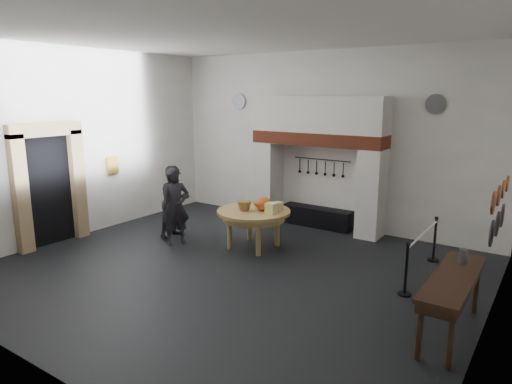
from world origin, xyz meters
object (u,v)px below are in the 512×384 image
Objects in this scene: visitor_near at (176,207)px; barrier_post_near at (406,270)px; iron_range at (317,217)px; visitor_far at (175,202)px; side_table at (454,278)px; barrier_post_far at (435,240)px; work_table at (254,212)px.

barrier_post_near is at bearing -57.34° from visitor_near.
visitor_near is at bearing -123.21° from iron_range.
iron_range is 3.72m from visitor_far.
side_table and barrier_post_far have the same top height.
visitor_far is 0.80× the size of side_table.
barrier_post_far is (3.59, 1.42, -0.39)m from work_table.
side_table is (4.51, -1.53, 0.03)m from work_table.
side_table reaches higher than work_table.
visitor_far is (-2.45, -2.73, 0.62)m from iron_range.
visitor_far is 5.64m from barrier_post_near.
work_table reaches higher than iron_range.
work_table is 0.94× the size of visitor_far.
visitor_far is 5.93m from barrier_post_far.
visitor_far is 1.94× the size of barrier_post_near.
side_table and barrier_post_near have the same top height.
side_table is at bearing -18.72° from work_table.
barrier_post_far is (3.18, -0.91, 0.20)m from iron_range.
work_table is (-0.41, -2.33, 0.59)m from iron_range.
work_table is 3.66m from barrier_post_near.
iron_range is 4.31m from barrier_post_near.
work_table is 3.88m from barrier_post_far.
iron_range is at bearing 79.91° from work_table.
side_table is 3.12m from barrier_post_far.
barrier_post_far is at bearing -67.44° from visitor_far.
visitor_near reaches higher than visitor_far.
visitor_far is 6.64m from side_table.
iron_range is at bearing 136.72° from side_table.
iron_range is at bearing -2.92° from visitor_near.
barrier_post_near is (3.18, -2.91, 0.20)m from iron_range.
barrier_post_near is (3.59, -0.58, -0.39)m from work_table.
visitor_far is at bearing -168.99° from work_table.
iron_range is 1.09× the size of visitor_far.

